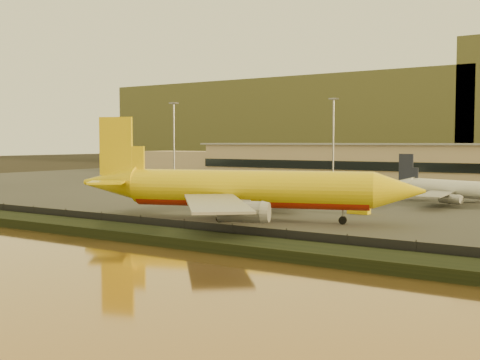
% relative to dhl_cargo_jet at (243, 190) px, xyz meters
% --- Properties ---
extents(ground, '(900.00, 900.00, 0.00)m').
position_rel_dhl_cargo_jet_xyz_m(ground, '(-7.75, -5.38, -5.37)').
color(ground, black).
rests_on(ground, ground).
extents(embankment, '(320.00, 7.00, 1.40)m').
position_rel_dhl_cargo_jet_xyz_m(embankment, '(-7.75, -22.38, -4.67)').
color(embankment, black).
rests_on(embankment, ground).
extents(tarmac, '(320.00, 220.00, 0.20)m').
position_rel_dhl_cargo_jet_xyz_m(tarmac, '(-7.75, 89.62, -5.27)').
color(tarmac, '#2D2D2D').
rests_on(tarmac, ground).
extents(perimeter_fence, '(300.00, 0.05, 2.20)m').
position_rel_dhl_cargo_jet_xyz_m(perimeter_fence, '(-7.75, -18.38, -4.07)').
color(perimeter_fence, black).
rests_on(perimeter_fence, tarmac).
extents(terminal_building, '(202.00, 25.00, 12.60)m').
position_rel_dhl_cargo_jet_xyz_m(terminal_building, '(-22.27, 120.17, 0.87)').
color(terminal_building, tan).
rests_on(terminal_building, tarmac).
extents(apron_light_masts, '(152.20, 12.20, 25.40)m').
position_rel_dhl_cargo_jet_xyz_m(apron_light_masts, '(7.25, 69.62, 10.33)').
color(apron_light_masts, slate).
rests_on(apron_light_masts, tarmac).
extents(dhl_cargo_jet, '(56.59, 53.90, 17.32)m').
position_rel_dhl_cargo_jet_xyz_m(dhl_cargo_jet, '(0.00, 0.00, 0.00)').
color(dhl_cargo_jet, '#DEBE0B').
rests_on(dhl_cargo_jet, tarmac).
extents(white_narrowbody_jet, '(35.01, 33.23, 10.33)m').
position_rel_dhl_cargo_jet_xyz_m(white_narrowbody_jet, '(24.14, 46.71, -2.09)').
color(white_narrowbody_jet, silver).
rests_on(white_narrowbody_jet, tarmac).
extents(gse_vehicle_yellow, '(3.98, 1.88, 1.77)m').
position_rel_dhl_cargo_jet_xyz_m(gse_vehicle_yellow, '(12.37, 19.51, -4.29)').
color(gse_vehicle_yellow, '#DEBE0B').
rests_on(gse_vehicle_yellow, tarmac).
extents(gse_vehicle_white, '(4.38, 2.54, 1.86)m').
position_rel_dhl_cargo_jet_xyz_m(gse_vehicle_white, '(-25.78, 30.70, -4.24)').
color(gse_vehicle_white, silver).
rests_on(gse_vehicle_white, tarmac).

